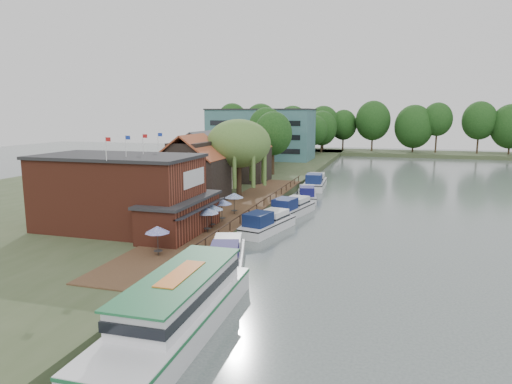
% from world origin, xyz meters
% --- Properties ---
extents(ground, '(260.00, 260.00, 0.00)m').
position_xyz_m(ground, '(0.00, 0.00, 0.00)').
color(ground, '#495552').
rests_on(ground, ground).
extents(land_bank, '(50.00, 140.00, 1.00)m').
position_xyz_m(land_bank, '(-30.00, 35.00, 0.50)').
color(land_bank, '#384728').
rests_on(land_bank, ground).
extents(quay_deck, '(6.00, 50.00, 0.10)m').
position_xyz_m(quay_deck, '(-8.00, 10.00, 1.05)').
color(quay_deck, '#47301E').
rests_on(quay_deck, land_bank).
extents(quay_rail, '(0.20, 49.00, 1.00)m').
position_xyz_m(quay_rail, '(-5.30, 10.50, 1.50)').
color(quay_rail, black).
rests_on(quay_rail, land_bank).
extents(pub, '(20.00, 11.00, 7.30)m').
position_xyz_m(pub, '(-14.00, -1.00, 4.65)').
color(pub, maroon).
rests_on(pub, land_bank).
extents(hotel_block, '(25.40, 12.40, 12.30)m').
position_xyz_m(hotel_block, '(-22.00, 70.00, 7.15)').
color(hotel_block, '#38666B').
rests_on(hotel_block, land_bank).
extents(cottage_a, '(8.60, 7.60, 8.50)m').
position_xyz_m(cottage_a, '(-15.00, 14.00, 5.25)').
color(cottage_a, black).
rests_on(cottage_a, land_bank).
extents(cottage_b, '(9.60, 8.60, 8.50)m').
position_xyz_m(cottage_b, '(-18.00, 24.00, 5.25)').
color(cottage_b, beige).
rests_on(cottage_b, land_bank).
extents(cottage_c, '(7.60, 7.60, 8.50)m').
position_xyz_m(cottage_c, '(-14.00, 33.00, 5.25)').
color(cottage_c, black).
rests_on(cottage_c, land_bank).
extents(willow, '(8.60, 8.60, 10.43)m').
position_xyz_m(willow, '(-10.50, 19.00, 6.21)').
color(willow, '#476B2D').
rests_on(willow, land_bank).
extents(umbrella_0, '(1.99, 1.99, 2.38)m').
position_xyz_m(umbrella_0, '(-8.15, -7.80, 2.29)').
color(umbrella_0, '#1B2299').
rests_on(umbrella_0, quay_deck).
extents(umbrella_1, '(2.25, 2.25, 2.38)m').
position_xyz_m(umbrella_1, '(-7.17, -0.11, 2.29)').
color(umbrella_1, '#1C449B').
rests_on(umbrella_1, quay_deck).
extents(umbrella_2, '(2.31, 2.31, 2.38)m').
position_xyz_m(umbrella_2, '(-7.37, 1.50, 2.29)').
color(umbrella_2, '#1B4A96').
rests_on(umbrella_2, quay_deck).
extents(umbrella_3, '(2.14, 2.14, 2.38)m').
position_xyz_m(umbrella_3, '(-7.40, 4.37, 2.29)').
color(umbrella_3, '#1B3A99').
rests_on(umbrella_3, quay_deck).
extents(umbrella_4, '(2.16, 2.16, 2.38)m').
position_xyz_m(umbrella_4, '(-7.39, 8.17, 2.29)').
color(umbrella_4, navy).
rests_on(umbrella_4, quay_deck).
extents(cruiser_0, '(5.60, 10.02, 2.30)m').
position_xyz_m(cruiser_0, '(-3.27, -5.49, 1.15)').
color(cruiser_0, silver).
rests_on(cruiser_0, ground).
extents(cruiser_1, '(5.26, 10.09, 2.32)m').
position_xyz_m(cruiser_1, '(-2.99, 5.84, 1.16)').
color(cruiser_1, white).
rests_on(cruiser_1, ground).
extents(cruiser_2, '(5.16, 10.18, 2.35)m').
position_xyz_m(cruiser_2, '(-2.15, 14.05, 1.18)').
color(cruiser_2, silver).
rests_on(cruiser_2, ground).
extents(cruiser_3, '(4.56, 9.49, 2.18)m').
position_xyz_m(cruiser_3, '(-2.12, 24.28, 1.09)').
color(cruiser_3, silver).
rests_on(cruiser_3, ground).
extents(cruiser_4, '(4.12, 10.92, 2.63)m').
position_xyz_m(cruiser_4, '(-2.69, 34.94, 1.32)').
color(cruiser_4, silver).
rests_on(cruiser_4, ground).
extents(tour_boat, '(4.56, 15.25, 3.31)m').
position_xyz_m(tour_boat, '(-1.92, -17.22, 1.66)').
color(tour_boat, silver).
rests_on(tour_boat, ground).
extents(swan, '(0.44, 0.44, 0.44)m').
position_xyz_m(swan, '(-1.38, -10.88, 0.22)').
color(swan, white).
rests_on(swan, ground).
extents(bank_tree_0, '(6.93, 6.93, 11.53)m').
position_xyz_m(bank_tree_0, '(-11.75, 42.22, 6.77)').
color(bank_tree_0, '#143811').
rests_on(bank_tree_0, land_bank).
extents(bank_tree_1, '(7.21, 7.21, 12.37)m').
position_xyz_m(bank_tree_1, '(-15.28, 50.24, 7.19)').
color(bank_tree_1, '#143811').
rests_on(bank_tree_1, land_bank).
extents(bank_tree_2, '(7.06, 7.06, 11.31)m').
position_xyz_m(bank_tree_2, '(-17.12, 57.86, 6.66)').
color(bank_tree_2, '#143811').
rests_on(bank_tree_2, land_bank).
extents(bank_tree_3, '(7.23, 7.23, 12.64)m').
position_xyz_m(bank_tree_3, '(-15.90, 79.00, 7.32)').
color(bank_tree_3, '#143811').
rests_on(bank_tree_3, land_bank).
extents(bank_tree_4, '(7.05, 7.05, 10.67)m').
position_xyz_m(bank_tree_4, '(-11.34, 85.59, 6.33)').
color(bank_tree_4, '#143811').
rests_on(bank_tree_4, land_bank).
extents(bank_tree_5, '(8.70, 8.70, 11.95)m').
position_xyz_m(bank_tree_5, '(-10.56, 93.57, 6.98)').
color(bank_tree_5, '#143811').
rests_on(bank_tree_5, land_bank).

